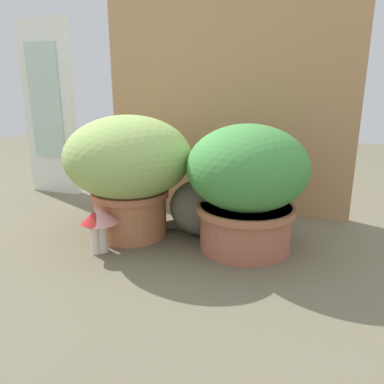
# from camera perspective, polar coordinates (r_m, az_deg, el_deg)

# --- Properties ---
(ground_plane) EXTENTS (6.00, 6.00, 0.00)m
(ground_plane) POSITION_cam_1_polar(r_m,az_deg,el_deg) (1.34, -4.04, -7.78)
(ground_plane) COLOR #655F4A
(cardboard_backdrop) EXTENTS (1.10, 0.03, 0.92)m
(cardboard_backdrop) POSITION_cam_1_polar(r_m,az_deg,el_deg) (1.64, 5.13, 13.03)
(cardboard_backdrop) COLOR tan
(cardboard_backdrop) RESTS_ON ground
(window_panel_white) EXTENTS (0.29, 0.05, 0.87)m
(window_panel_white) POSITION_cam_1_polar(r_m,az_deg,el_deg) (2.06, -21.42, 11.99)
(window_panel_white) COLOR white
(window_panel_white) RESTS_ON ground
(grass_planter) EXTENTS (0.46, 0.46, 0.45)m
(grass_planter) POSITION_cam_1_polar(r_m,az_deg,el_deg) (1.35, -9.83, 3.88)
(grass_planter) COLOR #BA7149
(grass_planter) RESTS_ON ground
(leafy_planter) EXTENTS (0.40, 0.40, 0.43)m
(leafy_planter) POSITION_cam_1_polar(r_m,az_deg,el_deg) (1.24, 8.54, 1.31)
(leafy_planter) COLOR #B2634A
(leafy_planter) RESTS_ON ground
(cat) EXTENTS (0.39, 0.23, 0.32)m
(cat) POSITION_cam_1_polar(r_m,az_deg,el_deg) (1.36, 2.67, -1.93)
(cat) COLOR #615C4E
(cat) RESTS_ON ground
(mushroom_ornament_red) EXTENTS (0.09, 0.09, 0.15)m
(mushroom_ornament_red) POSITION_cam_1_polar(r_m,az_deg,el_deg) (1.25, -15.01, -4.71)
(mushroom_ornament_red) COLOR silver
(mushroom_ornament_red) RESTS_ON ground
(mushroom_ornament_pink) EXTENTS (0.12, 0.12, 0.16)m
(mushroom_ornament_pink) POSITION_cam_1_polar(r_m,az_deg,el_deg) (1.26, -14.12, -4.20)
(mushroom_ornament_pink) COLOR silver
(mushroom_ornament_pink) RESTS_ON ground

